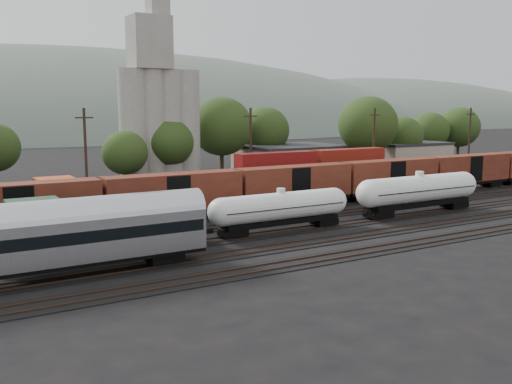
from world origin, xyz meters
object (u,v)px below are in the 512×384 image
green_locomotive (93,225)px  passenger_coach (37,236)px  tank_car_a (281,208)px  orange_locomotive (100,196)px  grain_silo (159,113)px

green_locomotive → passenger_coach: bearing=-135.7°
tank_car_a → orange_locomotive: size_ratio=0.84×
green_locomotive → tank_car_a: green_locomotive is taller
orange_locomotive → grain_silo: 32.20m
tank_car_a → orange_locomotive: bearing=131.6°
tank_car_a → grain_silo: bearing=85.0°
passenger_coach → orange_locomotive: size_ratio=1.31×
green_locomotive → grain_silo: grain_silo is taller
green_locomotive → passenger_coach: 7.19m
grain_silo → orange_locomotive: bearing=-123.1°
green_locomotive → grain_silo: bearing=62.1°
passenger_coach → grain_silo: 53.83m
tank_car_a → orange_locomotive: (-13.33, 15.00, 0.20)m
orange_locomotive → grain_silo: grain_silo is taller
green_locomotive → passenger_coach: (-5.13, -5.00, 0.65)m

